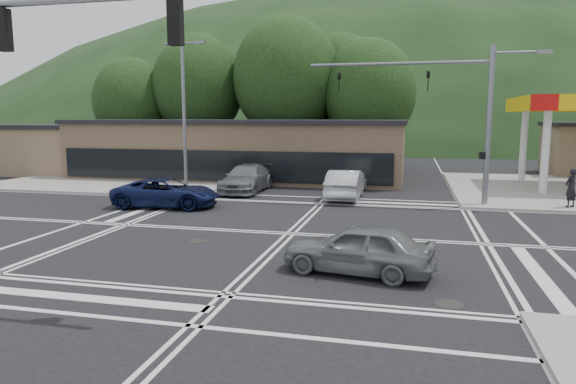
% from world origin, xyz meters
% --- Properties ---
extents(ground, '(120.00, 120.00, 0.00)m').
position_xyz_m(ground, '(0.00, 0.00, 0.00)').
color(ground, black).
rests_on(ground, ground).
extents(sidewalk_nw, '(16.00, 16.00, 0.15)m').
position_xyz_m(sidewalk_nw, '(-15.00, 15.00, 0.07)').
color(sidewalk_nw, gray).
rests_on(sidewalk_nw, ground).
extents(commercial_row, '(24.00, 8.00, 4.00)m').
position_xyz_m(commercial_row, '(-8.00, 17.00, 2.00)').
color(commercial_row, brown).
rests_on(commercial_row, ground).
extents(commercial_nw, '(8.00, 7.00, 3.60)m').
position_xyz_m(commercial_nw, '(-24.00, 17.00, 1.80)').
color(commercial_nw, '#846B4F').
rests_on(commercial_nw, ground).
extents(hill_north, '(252.00, 126.00, 140.00)m').
position_xyz_m(hill_north, '(0.00, 90.00, 0.00)').
color(hill_north, black).
rests_on(hill_north, ground).
extents(tree_n_a, '(8.00, 8.00, 11.75)m').
position_xyz_m(tree_n_a, '(-14.00, 24.00, 7.14)').
color(tree_n_a, '#382619').
rests_on(tree_n_a, ground).
extents(tree_n_b, '(9.00, 9.00, 12.98)m').
position_xyz_m(tree_n_b, '(-6.00, 24.00, 7.79)').
color(tree_n_b, '#382619').
rests_on(tree_n_b, ground).
extents(tree_n_c, '(7.60, 7.60, 10.87)m').
position_xyz_m(tree_n_c, '(1.00, 24.00, 6.49)').
color(tree_n_c, '#382619').
rests_on(tree_n_c, ground).
extents(tree_n_d, '(6.80, 6.80, 9.76)m').
position_xyz_m(tree_n_d, '(-20.00, 23.00, 5.84)').
color(tree_n_d, '#382619').
rests_on(tree_n_d, ground).
extents(tree_n_e, '(8.40, 8.40, 11.98)m').
position_xyz_m(tree_n_e, '(-2.00, 28.00, 7.14)').
color(tree_n_e, '#382619').
rests_on(tree_n_e, ground).
extents(streetlight_nw, '(2.50, 0.25, 9.00)m').
position_xyz_m(streetlight_nw, '(-8.44, 9.00, 5.05)').
color(streetlight_nw, slate).
rests_on(streetlight_nw, ground).
extents(signal_mast_ne, '(11.65, 0.30, 8.00)m').
position_xyz_m(signal_mast_ne, '(6.95, 8.20, 5.07)').
color(signal_mast_ne, slate).
rests_on(signal_mast_ne, ground).
extents(car_blue_west, '(5.51, 3.02, 1.46)m').
position_xyz_m(car_blue_west, '(-7.44, 4.35, 0.73)').
color(car_blue_west, '#0D153D').
rests_on(car_blue_west, ground).
extents(car_grey_center, '(4.60, 2.48, 1.49)m').
position_xyz_m(car_grey_center, '(3.08, -4.50, 0.74)').
color(car_grey_center, slate).
rests_on(car_grey_center, ground).
extents(car_queue_a, '(1.76, 4.94, 1.62)m').
position_xyz_m(car_queue_a, '(1.00, 9.00, 0.81)').
color(car_queue_a, '#B1B4B8').
rests_on(car_queue_a, ground).
extents(car_queue_b, '(2.21, 4.15, 1.34)m').
position_xyz_m(car_queue_b, '(1.30, 14.00, 0.67)').
color(car_queue_b, beige).
rests_on(car_queue_b, ground).
extents(car_northbound, '(2.33, 5.57, 1.61)m').
position_xyz_m(car_northbound, '(-5.18, 10.41, 0.80)').
color(car_northbound, slate).
rests_on(car_northbound, ground).
extents(pedestrian, '(0.83, 0.79, 1.91)m').
position_xyz_m(pedestrian, '(12.12, 8.15, 1.10)').
color(pedestrian, black).
rests_on(pedestrian, sidewalk_ne).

